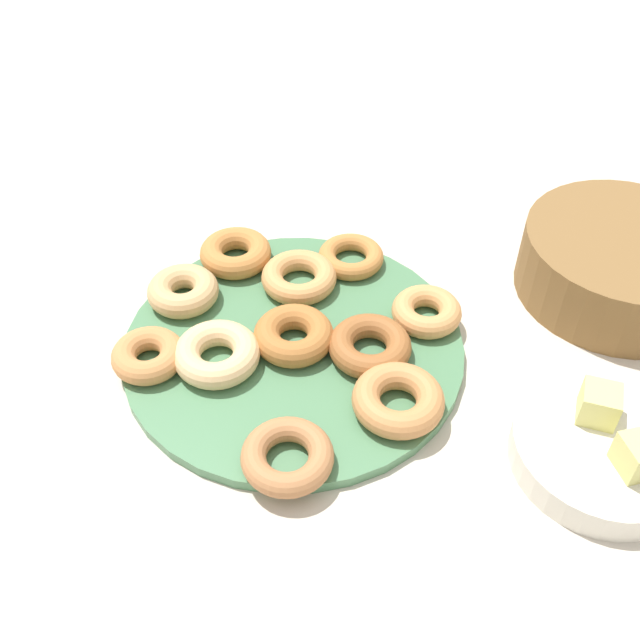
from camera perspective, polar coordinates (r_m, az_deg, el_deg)
The scene contains 17 objects.
ground_plane at distance 0.83m, azimuth -2.06°, elevation -2.32°, with size 2.40×2.40×0.00m, color beige.
donut_plate at distance 0.82m, azimuth -2.08°, elevation -2.00°, with size 0.38×0.38×0.01m, color #4C7F56.
donut_0 at distance 0.75m, azimuth 6.14°, elevation -6.25°, with size 0.09×0.09×0.03m, color #C6844C.
donut_1 at distance 0.80m, azimuth 3.93°, elevation -2.05°, with size 0.09×0.09×0.03m, color #995B2D.
donut_2 at distance 0.84m, azimuth 8.34°, elevation 0.66°, with size 0.08×0.08×0.03m, color tan.
donut_3 at distance 0.79m, azimuth -8.09°, elevation -2.65°, with size 0.09×0.09×0.03m, color #EABC84.
donut_4 at distance 0.70m, azimuth -2.57°, elevation -10.62°, with size 0.09×0.09×0.02m, color #B27547.
donut_5 at distance 0.88m, azimuth -1.66°, elevation 3.37°, with size 0.09×0.09×0.03m, color tan.
donut_6 at distance 0.87m, azimuth -10.67°, elevation 2.26°, with size 0.08×0.08×0.03m, color tan.
donut_7 at distance 0.92m, azimuth -6.63°, elevation 5.25°, with size 0.09×0.09×0.03m, color #BC7A3D.
donut_8 at distance 0.80m, azimuth -1.94°, elevation -1.19°, with size 0.09×0.09×0.03m, color #AD6B33.
donut_9 at distance 0.91m, azimuth 2.44°, elevation 4.98°, with size 0.08×0.08×0.02m, color #BC7A3D.
donut_10 at distance 0.81m, azimuth -13.31°, elevation -2.72°, with size 0.08×0.08×0.03m, color #C6844C.
basket at distance 0.95m, azimuth 22.55°, elevation 4.09°, with size 0.24×0.24×0.08m, color brown.
fruit_bowl at distance 0.77m, azimuth 21.23°, elevation -9.57°, with size 0.18×0.18×0.03m, color silver.
melon_chunk_left at distance 0.76m, azimuth 21.03°, elevation -6.16°, with size 0.04×0.04×0.04m, color #DBD67A.
melon_chunk_right at distance 0.73m, azimuth 23.77°, elevation -9.66°, with size 0.04×0.04×0.04m, color #DBD67A.
Camera 1 is at (0.57, -0.04, 0.60)m, focal length 40.85 mm.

